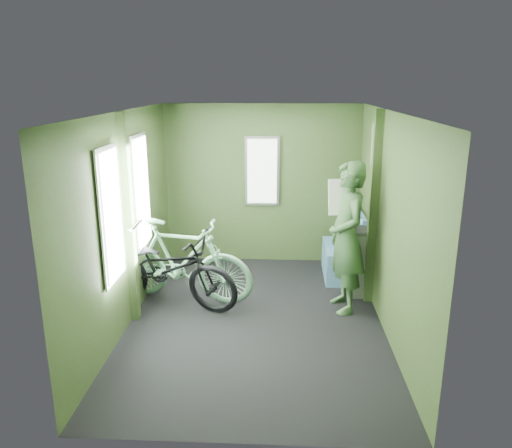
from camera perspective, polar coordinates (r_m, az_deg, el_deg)
The scene contains 6 objects.
room at distance 5.28m, azimuth -0.43°, elevation 3.33°, with size 4.00×4.02×2.31m.
bicycle_black at distance 6.17m, azimuth -9.99°, elevation -9.10°, with size 0.64×1.84×0.96m, color black.
bicycle_mint at distance 6.24m, azimuth -8.38°, elevation -8.75°, with size 0.50×1.77×1.07m, color #82C89A.
passenger at distance 5.77m, azimuth 10.32°, elevation -1.54°, with size 0.54×0.72×1.76m.
waste_box at distance 6.37m, azimuth 11.73°, elevation -4.25°, with size 0.25×0.35×0.85m, color gray.
bench_seat at distance 6.96m, azimuth 9.99°, elevation -3.75°, with size 0.49×0.88×0.92m.
Camera 1 is at (0.24, -5.10, 2.59)m, focal length 35.00 mm.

